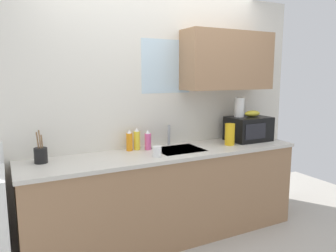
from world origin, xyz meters
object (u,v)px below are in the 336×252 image
Objects in this scene: banana_bunch at (252,114)px; paper_towel_roll at (239,107)px; dish_soap_bottle_orange at (129,141)px; utensil_crock at (41,155)px; microwave at (248,129)px; dish_soap_bottle_pink at (148,141)px; dish_soap_bottle_yellow at (137,139)px; mug_white at (157,152)px; cereal_canister at (230,134)px.

paper_towel_roll is (-0.15, 0.05, 0.08)m from banana_bunch.
utensil_crock is (-0.83, -0.08, -0.03)m from dish_soap_bottle_orange.
microwave is at bearing -27.38° from paper_towel_roll.
utensil_crock reaches higher than dish_soap_bottle_pink.
dish_soap_bottle_yellow is (-1.35, 0.15, -0.20)m from banana_bunch.
dish_soap_bottle_pink is (-1.10, 0.05, -0.29)m from paper_towel_roll.
dish_soap_bottle_orange reaches higher than mug_white.
dish_soap_bottle_orange is at bearing 112.68° from mug_white.
microwave reaches higher than mug_white.
paper_towel_roll is at bearing -0.54° from utensil_crock.
dish_soap_bottle_pink reaches higher than mug_white.
cereal_canister is (-0.39, -0.10, -0.19)m from banana_bunch.
dish_soap_bottle_orange is (-1.43, 0.15, -0.21)m from banana_bunch.
microwave is at bearing -178.23° from banana_bunch.
cereal_canister is at bearing -163.83° from microwave.
banana_bunch reaches higher than dish_soap_bottle_orange.
utensil_crock is (-1.86, 0.17, -0.04)m from cereal_canister.
dish_soap_bottle_yellow is at bearing 153.23° from dish_soap_bottle_pink.
dish_soap_bottle_yellow is (-1.30, 0.16, -0.03)m from microwave.
utensil_crock is at bearing -174.69° from dish_soap_bottle_yellow.
paper_towel_roll is 1.14m from dish_soap_bottle_pink.
microwave reaches higher than dish_soap_bottle_pink.
utensil_crock reaches higher than dish_soap_bottle_orange.
microwave is 1.39m from dish_soap_bottle_orange.
cereal_canister is at bearing -165.62° from banana_bunch.
mug_white is at bearing -15.05° from utensil_crock.
microwave is 2.00× the size of cereal_canister.
dish_soap_bottle_yellow is at bearing 5.73° from dish_soap_bottle_orange.
cereal_canister is 0.90m from mug_white.
cereal_canister is (-0.34, -0.10, -0.02)m from microwave.
banana_bunch is 2.11× the size of mug_white.
microwave is at bearing -1.85° from utensil_crock.
dish_soap_bottle_yellow is 0.91m from utensil_crock.
mug_white is 0.33× the size of utensil_crock.
microwave is 2.09× the size of dish_soap_bottle_yellow.
cereal_canister is at bearing 5.73° from mug_white.
microwave is 2.09× the size of paper_towel_roll.
banana_bunch is at bearing -6.53° from dish_soap_bottle_yellow.
paper_towel_roll is at bearing -4.29° from dish_soap_bottle_orange.
microwave is at bearing -6.85° from dish_soap_bottle_yellow.
banana_bunch is 0.91× the size of dish_soap_bottle_yellow.
dish_soap_bottle_pink is 0.88m from cereal_canister.
paper_towel_roll reaches higher than mug_white.
cereal_canister is 0.79× the size of utensil_crock.
banana_bunch is at bearing -4.78° from dish_soap_bottle_pink.
dish_soap_bottle_yellow is 1.05× the size of dish_soap_bottle_orange.
banana_bunch is 1.45m from dish_soap_bottle_orange.
banana_bunch is 0.45m from cereal_canister.
utensil_crock is (-0.91, -0.08, -0.03)m from dish_soap_bottle_yellow.
banana_bunch is at bearing 14.38° from cereal_canister.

